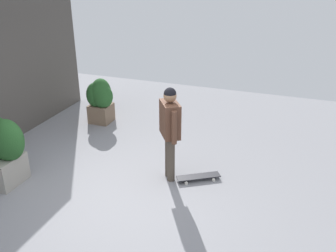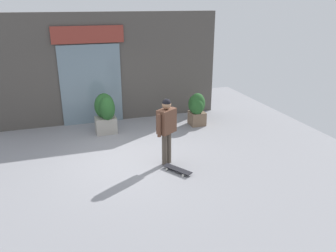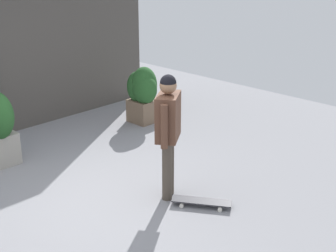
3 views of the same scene
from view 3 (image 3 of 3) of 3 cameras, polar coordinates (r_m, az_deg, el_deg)
The scene contains 4 objects.
ground_plane at distance 6.50m, azimuth -9.47°, elevation -8.59°, with size 12.00×12.00×0.00m, color gray.
skateboarder at distance 6.08m, azimuth 0.02°, elevation 0.23°, with size 0.55×0.48×1.66m.
skateboard at distance 6.26m, azimuth 4.00°, elevation -8.89°, with size 0.56×0.74×0.08m.
planter_box_left at distance 8.98m, azimuth -3.00°, elevation 4.06°, with size 0.52×0.63×1.07m.
Camera 3 is at (-3.31, -4.64, 3.12)m, focal length 51.56 mm.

